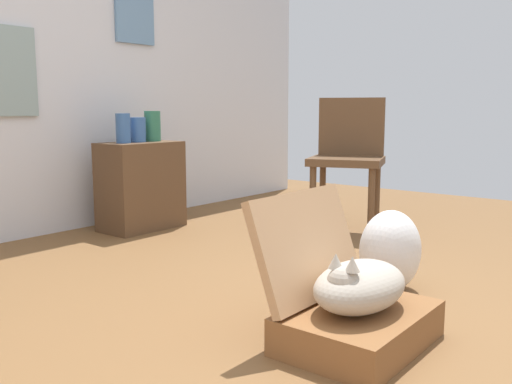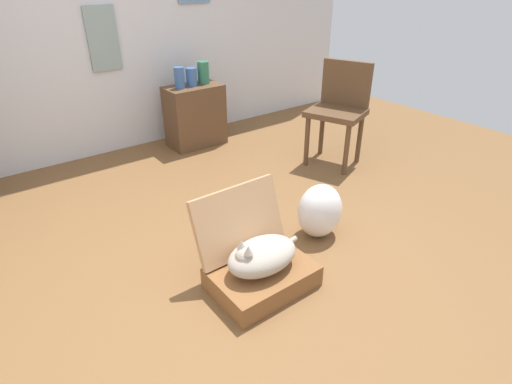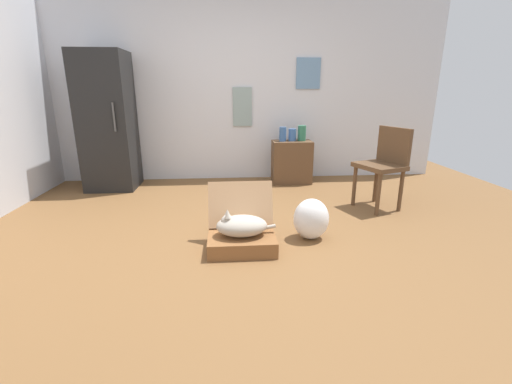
{
  "view_description": "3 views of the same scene",
  "coord_description": "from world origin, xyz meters",
  "views": [
    {
      "loc": [
        -1.58,
        -1.19,
        0.84
      ],
      "look_at": [
        0.05,
        0.11,
        0.52
      ],
      "focal_mm": 39.21,
      "sensor_mm": 36.0,
      "label": 1
    },
    {
      "loc": [
        -1.0,
        -1.72,
        1.62
      ],
      "look_at": [
        0.22,
        -0.12,
        0.52
      ],
      "focal_mm": 28.81,
      "sensor_mm": 36.0,
      "label": 2
    },
    {
      "loc": [
        0.04,
        -2.95,
        1.31
      ],
      "look_at": [
        0.27,
        -0.02,
        0.43
      ],
      "focal_mm": 24.06,
      "sensor_mm": 36.0,
      "label": 3
    }
  ],
  "objects": [
    {
      "name": "vase_round",
      "position": [
        0.94,
        1.86,
        0.69
      ],
      "size": [
        0.11,
        0.11,
        0.17
      ],
      "primitive_type": "cylinder",
      "color": "#38609E",
      "rests_on": "side_table"
    },
    {
      "name": "plastic_bag_white",
      "position": [
        0.77,
        -0.11,
        0.19
      ],
      "size": [
        0.32,
        0.27,
        0.38
      ],
      "primitive_type": "ellipsoid",
      "color": "white",
      "rests_on": "ground"
    },
    {
      "name": "vase_tall",
      "position": [
        0.8,
        1.85,
        0.71
      ],
      "size": [
        0.1,
        0.1,
        0.2
      ],
      "primitive_type": "cylinder",
      "color": "#38609E",
      "rests_on": "side_table"
    },
    {
      "name": "cat",
      "position": [
        0.12,
        -0.29,
        0.22
      ],
      "size": [
        0.51,
        0.28,
        0.22
      ],
      "color": "#B2A899",
      "rests_on": "suitcase_base"
    },
    {
      "name": "wall_back",
      "position": [
        0.0,
        2.26,
        1.3
      ],
      "size": [
        6.4,
        0.15,
        2.6
      ],
      "color": "silver",
      "rests_on": "ground"
    },
    {
      "name": "chair",
      "position": [
        1.77,
        0.68,
        0.52
      ],
      "size": [
        0.55,
        0.59,
        0.91
      ],
      "rotation": [
        0.0,
        0.0,
        -1.21
      ],
      "color": "brown",
      "rests_on": "ground"
    },
    {
      "name": "vase_short",
      "position": [
        1.08,
        1.87,
        0.71
      ],
      "size": [
        0.11,
        0.11,
        0.21
      ],
      "primitive_type": "cylinder",
      "color": "#2D7051",
      "rests_on": "side_table"
    },
    {
      "name": "suitcase_lid",
      "position": [
        0.13,
        -0.07,
        0.33
      ],
      "size": [
        0.57,
        0.17,
        0.4
      ],
      "primitive_type": "cube",
      "rotation": [
        1.22,
        0.0,
        0.0
      ],
      "color": "tan",
      "rests_on": "suitcase_base"
    },
    {
      "name": "refrigerator",
      "position": [
        -1.55,
        1.8,
        0.89
      ],
      "size": [
        0.64,
        0.63,
        1.78
      ],
      "color": "black",
      "rests_on": "ground"
    },
    {
      "name": "suitcase_base",
      "position": [
        0.13,
        -0.29,
        0.07
      ],
      "size": [
        0.57,
        0.41,
        0.13
      ],
      "primitive_type": "cube",
      "color": "brown",
      "rests_on": "ground"
    },
    {
      "name": "side_table",
      "position": [
        0.94,
        1.85,
        0.3
      ],
      "size": [
        0.56,
        0.33,
        0.61
      ],
      "primitive_type": "cube",
      "color": "brown",
      "rests_on": "ground"
    },
    {
      "name": "ground_plane",
      "position": [
        0.0,
        0.0,
        0.0
      ],
      "size": [
        7.68,
        7.68,
        0.0
      ],
      "primitive_type": "plane",
      "color": "brown",
      "rests_on": "ground"
    }
  ]
}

